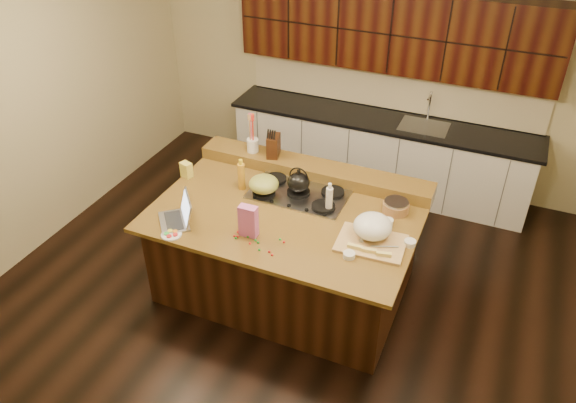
% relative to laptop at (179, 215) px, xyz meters
% --- Properties ---
extents(room, '(5.52, 5.02, 2.72)m').
position_rel_laptop_xyz_m(room, '(0.80, 0.51, 0.36)').
color(room, black).
rests_on(room, ground).
extents(island, '(2.40, 1.60, 0.92)m').
position_rel_laptop_xyz_m(island, '(0.80, 0.51, -0.52)').
color(island, black).
rests_on(island, ground).
extents(back_ledge, '(2.40, 0.30, 0.12)m').
position_rel_laptop_xyz_m(back_ledge, '(0.80, 1.21, -0.01)').
color(back_ledge, black).
rests_on(back_ledge, island).
extents(cooktop, '(0.92, 0.52, 0.05)m').
position_rel_laptop_xyz_m(cooktop, '(0.80, 0.81, -0.05)').
color(cooktop, gray).
rests_on(cooktop, island).
extents(back_counter, '(3.70, 0.66, 2.40)m').
position_rel_laptop_xyz_m(back_counter, '(1.10, 2.73, -0.00)').
color(back_counter, silver).
rests_on(back_counter, ground).
extents(kettle, '(0.22, 0.22, 0.19)m').
position_rel_laptop_xyz_m(kettle, '(0.80, 0.81, 0.07)').
color(kettle, black).
rests_on(kettle, cooktop).
extents(green_bowl, '(0.36, 0.36, 0.16)m').
position_rel_laptop_xyz_m(green_bowl, '(0.50, 0.68, 0.06)').
color(green_bowl, olive).
rests_on(green_bowl, cooktop).
extents(laptop, '(0.44, 0.45, 0.24)m').
position_rel_laptop_xyz_m(laptop, '(0.00, 0.00, 0.00)').
color(laptop, '#B7B7BC').
rests_on(laptop, island).
extents(oil_bottle, '(0.09, 0.09, 0.27)m').
position_rel_laptop_xyz_m(oil_bottle, '(0.26, 0.70, 0.07)').
color(oil_bottle, '#BD8521').
rests_on(oil_bottle, island).
extents(vinegar_bottle, '(0.08, 0.08, 0.25)m').
position_rel_laptop_xyz_m(vinegar_bottle, '(1.16, 0.67, 0.06)').
color(vinegar_bottle, silver).
rests_on(vinegar_bottle, island).
extents(wooden_tray, '(0.59, 0.47, 0.23)m').
position_rel_laptop_xyz_m(wooden_tray, '(1.64, 0.42, 0.04)').
color(wooden_tray, tan).
rests_on(wooden_tray, island).
extents(ramekin_a, '(0.12, 0.12, 0.04)m').
position_rel_laptop_xyz_m(ramekin_a, '(1.53, 0.12, -0.04)').
color(ramekin_a, white).
rests_on(ramekin_a, island).
extents(ramekin_b, '(0.10, 0.10, 0.04)m').
position_rel_laptop_xyz_m(ramekin_b, '(1.70, 0.70, -0.04)').
color(ramekin_b, white).
rests_on(ramekin_b, island).
extents(ramekin_c, '(0.12, 0.12, 0.04)m').
position_rel_laptop_xyz_m(ramekin_c, '(1.95, 0.48, -0.04)').
color(ramekin_c, white).
rests_on(ramekin_c, island).
extents(strainer_bowl, '(0.27, 0.27, 0.09)m').
position_rel_laptop_xyz_m(strainer_bowl, '(1.72, 0.91, -0.02)').
color(strainer_bowl, '#996B3F').
rests_on(strainer_bowl, island).
extents(kitchen_timer, '(0.09, 0.09, 0.07)m').
position_rel_laptop_xyz_m(kitchen_timer, '(1.57, 0.34, -0.03)').
color(kitchen_timer, silver).
rests_on(kitchen_timer, island).
extents(pink_bag, '(0.16, 0.09, 0.29)m').
position_rel_laptop_xyz_m(pink_bag, '(0.65, 0.07, 0.08)').
color(pink_bag, '#CA5FAB').
rests_on(pink_bag, island).
extents(candy_plate, '(0.22, 0.22, 0.01)m').
position_rel_laptop_xyz_m(candy_plate, '(0.04, -0.20, -0.06)').
color(candy_plate, white).
rests_on(candy_plate, island).
extents(package_box, '(0.13, 0.11, 0.16)m').
position_rel_laptop_xyz_m(package_box, '(-0.35, 0.67, 0.01)').
color(package_box, '#E4D750').
rests_on(package_box, island).
extents(utensil_crock, '(0.16, 0.16, 0.14)m').
position_rel_laptop_xyz_m(utensil_crock, '(0.13, 1.21, 0.12)').
color(utensil_crock, white).
rests_on(utensil_crock, back_ledge).
extents(knife_block, '(0.15, 0.21, 0.23)m').
position_rel_laptop_xyz_m(knife_block, '(0.36, 1.21, 0.17)').
color(knife_block, black).
rests_on(knife_block, back_ledge).
extents(gumdrop_0, '(0.02, 0.02, 0.02)m').
position_rel_laptop_xyz_m(gumdrop_0, '(0.95, -0.11, -0.06)').
color(gumdrop_0, red).
rests_on(gumdrop_0, island).
extents(gumdrop_1, '(0.02, 0.02, 0.02)m').
position_rel_laptop_xyz_m(gumdrop_1, '(0.77, -0.01, -0.06)').
color(gumdrop_1, '#198C26').
rests_on(gumdrop_1, island).
extents(gumdrop_2, '(0.02, 0.02, 0.02)m').
position_rel_laptop_xyz_m(gumdrop_2, '(0.70, 0.10, -0.06)').
color(gumdrop_2, red).
rests_on(gumdrop_2, island).
extents(gumdrop_3, '(0.02, 0.02, 0.02)m').
position_rel_laptop_xyz_m(gumdrop_3, '(0.57, -0.03, -0.06)').
color(gumdrop_3, '#198C26').
rests_on(gumdrop_3, island).
extents(gumdrop_4, '(0.02, 0.02, 0.02)m').
position_rel_laptop_xyz_m(gumdrop_4, '(0.55, 0.05, -0.06)').
color(gumdrop_4, red).
rests_on(gumdrop_4, island).
extents(gumdrop_5, '(0.02, 0.02, 0.02)m').
position_rel_laptop_xyz_m(gumdrop_5, '(0.54, 0.12, -0.06)').
color(gumdrop_5, '#198C26').
rests_on(gumdrop_5, island).
extents(gumdrop_6, '(0.02, 0.02, 0.02)m').
position_rel_laptop_xyz_m(gumdrop_6, '(0.72, -0.05, -0.06)').
color(gumdrop_6, red).
rests_on(gumdrop_6, island).
extents(gumdrop_7, '(0.02, 0.02, 0.02)m').
position_rel_laptop_xyz_m(gumdrop_7, '(0.93, 0.10, -0.06)').
color(gumdrop_7, '#198C26').
rests_on(gumdrop_7, island).
extents(gumdrop_8, '(0.02, 0.02, 0.02)m').
position_rel_laptop_xyz_m(gumdrop_8, '(0.55, -0.01, -0.06)').
color(gumdrop_8, red).
rests_on(gumdrop_8, island).
extents(gumdrop_9, '(0.02, 0.02, 0.02)m').
position_rel_laptop_xyz_m(gumdrop_9, '(0.74, 0.01, -0.06)').
color(gumdrop_9, '#198C26').
rests_on(gumdrop_9, island).
extents(gumdrop_10, '(0.02, 0.02, 0.02)m').
position_rel_laptop_xyz_m(gumdrop_10, '(0.58, -0.01, -0.06)').
color(gumdrop_10, red).
rests_on(gumdrop_10, island).
extents(gumdrop_11, '(0.02, 0.02, 0.02)m').
position_rel_laptop_xyz_m(gumdrop_11, '(0.83, -0.09, -0.06)').
color(gumdrop_11, '#198C26').
rests_on(gumdrop_11, island).
extents(gumdrop_12, '(0.02, 0.02, 0.02)m').
position_rel_laptop_xyz_m(gumdrop_12, '(0.97, 0.08, -0.06)').
color(gumdrop_12, red).
rests_on(gumdrop_12, island).
extents(gumdrop_13, '(0.02, 0.02, 0.02)m').
position_rel_laptop_xyz_m(gumdrop_13, '(0.66, 0.03, -0.06)').
color(gumdrop_13, '#198C26').
rests_on(gumdrop_13, island).
extents(gumdrop_14, '(0.02, 0.02, 0.02)m').
position_rel_laptop_xyz_m(gumdrop_14, '(0.91, -0.08, -0.06)').
color(gumdrop_14, red).
rests_on(gumdrop_14, island).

